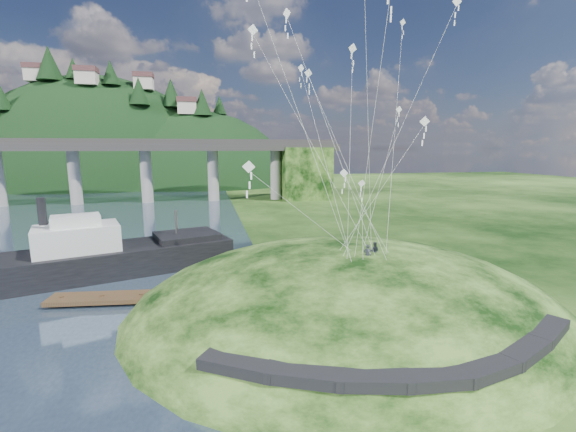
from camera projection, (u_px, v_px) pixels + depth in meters
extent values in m
plane|color=black|center=(251.00, 327.00, 27.77)|extent=(320.00, 320.00, 0.00)
ellipsoid|color=black|center=(346.00, 324.00, 31.60)|extent=(36.00, 32.00, 13.00)
cube|color=black|center=(240.00, 364.00, 19.40)|extent=(4.32, 3.62, 0.71)
cube|color=black|center=(305.00, 374.00, 18.42)|extent=(4.10, 2.97, 0.61)
cube|color=black|center=(372.00, 378.00, 18.08)|extent=(3.85, 2.37, 0.62)
cube|color=black|center=(435.00, 377.00, 18.27)|extent=(3.62, 1.83, 0.66)
cube|color=black|center=(487.00, 367.00, 19.08)|extent=(3.82, 2.27, 0.68)
cube|color=black|center=(523.00, 349.00, 20.60)|extent=(4.11, 2.97, 0.71)
cube|color=black|center=(546.00, 330.00, 22.70)|extent=(4.26, 3.43, 0.66)
cylinder|color=gray|center=(75.00, 176.00, 87.46)|extent=(2.60, 2.60, 13.00)
cylinder|color=gray|center=(146.00, 175.00, 90.66)|extent=(2.60, 2.60, 13.00)
cylinder|color=gray|center=(213.00, 174.00, 93.85)|extent=(2.60, 2.60, 13.00)
cylinder|color=gray|center=(276.00, 174.00, 97.05)|extent=(2.60, 2.60, 13.00)
cube|color=black|center=(304.00, 173.00, 98.59)|extent=(12.00, 11.00, 13.00)
ellipsoid|color=black|center=(104.00, 200.00, 141.91)|extent=(96.00, 68.00, 88.00)
ellipsoid|color=black|center=(201.00, 211.00, 142.11)|extent=(76.00, 56.00, 72.00)
cone|color=black|center=(2.00, 98.00, 112.80)|extent=(5.29, 5.29, 6.96)
cone|color=black|center=(49.00, 63.00, 121.10)|extent=(8.01, 8.01, 10.54)
cone|color=black|center=(73.00, 68.00, 122.23)|extent=(4.97, 4.97, 6.54)
cone|color=black|center=(110.00, 73.00, 122.86)|extent=(5.83, 5.83, 7.67)
cone|color=black|center=(139.00, 91.00, 120.98)|extent=(6.47, 6.47, 8.51)
cone|color=black|center=(171.00, 93.00, 129.42)|extent=(7.13, 7.13, 9.38)
cone|color=black|center=(202.00, 102.00, 127.31)|extent=(6.56, 6.56, 8.63)
cone|color=black|center=(219.00, 105.00, 133.95)|extent=(4.88, 4.88, 6.42)
cube|color=beige|center=(36.00, 75.00, 123.85)|extent=(6.00, 5.00, 4.00)
cube|color=#543030|center=(35.00, 67.00, 123.38)|extent=(6.40, 5.40, 1.60)
cube|color=beige|center=(87.00, 79.00, 119.94)|extent=(6.00, 5.00, 4.00)
cube|color=#543030|center=(86.00, 69.00, 119.48)|extent=(6.40, 5.40, 1.60)
cube|color=beige|center=(144.00, 84.00, 129.04)|extent=(6.00, 5.00, 4.00)
cube|color=#543030|center=(143.00, 75.00, 128.57)|extent=(6.40, 5.40, 1.60)
cube|color=beige|center=(187.00, 108.00, 127.58)|extent=(6.00, 5.00, 4.00)
cube|color=#543030|center=(187.00, 100.00, 127.11)|extent=(6.40, 5.40, 1.60)
cube|color=black|center=(115.00, 260.00, 39.72)|extent=(24.40, 13.31, 2.78)
cube|color=silver|center=(78.00, 240.00, 37.72)|extent=(8.58, 6.77, 3.00)
cube|color=silver|center=(76.00, 222.00, 37.40)|extent=(5.06, 4.37, 1.29)
cube|color=black|center=(187.00, 236.00, 43.10)|extent=(7.75, 7.06, 0.64)
cylinder|color=black|center=(42.00, 211.00, 35.87)|extent=(0.75, 0.75, 2.57)
cylinder|color=#2D2B2B|center=(176.00, 224.00, 42.33)|extent=(0.26, 0.26, 3.21)
cube|color=#3A2817|center=(141.00, 296.00, 32.32)|extent=(14.98, 3.99, 0.37)
cylinder|color=#3A2817|center=(62.00, 302.00, 31.76)|extent=(0.32, 0.32, 1.06)
cylinder|color=#3A2817|center=(102.00, 301.00, 32.06)|extent=(0.32, 0.32, 1.06)
cylinder|color=#3A2817|center=(141.00, 299.00, 32.37)|extent=(0.32, 0.32, 1.06)
cylinder|color=#3A2817|center=(180.00, 298.00, 32.67)|extent=(0.32, 0.32, 1.06)
cylinder|color=#3A2817|center=(218.00, 297.00, 32.97)|extent=(0.32, 0.32, 1.06)
imported|color=#272C35|center=(368.00, 244.00, 28.44)|extent=(0.70, 0.62, 1.61)
imported|color=#272C35|center=(375.00, 242.00, 29.47)|extent=(0.90, 0.83, 1.48)
cube|color=white|center=(301.00, 68.00, 34.25)|extent=(0.64, 0.32, 0.68)
cube|color=white|center=(301.00, 74.00, 34.33)|extent=(0.08, 0.06, 0.40)
cube|color=white|center=(301.00, 80.00, 34.42)|extent=(0.08, 0.06, 0.40)
cube|color=white|center=(301.00, 85.00, 34.50)|extent=(0.08, 0.06, 0.40)
cube|color=white|center=(403.00, 22.00, 38.40)|extent=(0.67, 0.23, 0.65)
cube|color=white|center=(403.00, 27.00, 38.48)|extent=(0.09, 0.05, 0.39)
cube|color=white|center=(402.00, 32.00, 38.56)|extent=(0.09, 0.05, 0.39)
cube|color=white|center=(402.00, 38.00, 38.65)|extent=(0.09, 0.05, 0.39)
cube|color=white|center=(399.00, 110.00, 36.88)|extent=(0.66, 0.19, 0.66)
cube|color=white|center=(399.00, 115.00, 36.96)|extent=(0.09, 0.05, 0.39)
cube|color=white|center=(399.00, 120.00, 37.04)|extent=(0.09, 0.05, 0.39)
cube|color=white|center=(398.00, 125.00, 37.12)|extent=(0.09, 0.05, 0.39)
cube|color=white|center=(249.00, 167.00, 22.60)|extent=(0.76, 0.24, 0.74)
cube|color=white|center=(249.00, 176.00, 22.69)|extent=(0.10, 0.04, 0.44)
cube|color=white|center=(249.00, 185.00, 22.78)|extent=(0.10, 0.04, 0.44)
cube|color=white|center=(249.00, 194.00, 22.88)|extent=(0.10, 0.04, 0.44)
cube|color=white|center=(362.00, 183.00, 40.12)|extent=(0.82, 0.30, 0.80)
cube|color=white|center=(362.00, 189.00, 40.23)|extent=(0.11, 0.06, 0.48)
cube|color=white|center=(361.00, 195.00, 40.33)|extent=(0.11, 0.06, 0.48)
cube|color=white|center=(361.00, 200.00, 40.43)|extent=(0.11, 0.06, 0.48)
cube|color=white|center=(287.00, 13.00, 31.48)|extent=(0.54, 0.63, 0.78)
cube|color=white|center=(287.00, 21.00, 31.57)|extent=(0.10, 0.07, 0.46)
cube|color=white|center=(287.00, 28.00, 31.67)|extent=(0.10, 0.07, 0.46)
cube|color=white|center=(287.00, 35.00, 31.77)|extent=(0.10, 0.07, 0.46)
cube|color=white|center=(457.00, 1.00, 28.23)|extent=(0.67, 0.22, 0.68)
cube|color=white|center=(457.00, 9.00, 28.31)|extent=(0.09, 0.02, 0.40)
cube|color=white|center=(456.00, 16.00, 28.40)|extent=(0.09, 0.02, 0.40)
cube|color=white|center=(456.00, 23.00, 28.48)|extent=(0.09, 0.02, 0.40)
cube|color=white|center=(253.00, 30.00, 29.73)|extent=(0.83, 0.23, 0.84)
cube|color=white|center=(253.00, 38.00, 29.83)|extent=(0.11, 0.06, 0.49)
cube|color=white|center=(253.00, 46.00, 29.93)|extent=(0.11, 0.06, 0.49)
cube|color=white|center=(253.00, 54.00, 30.04)|extent=(0.11, 0.06, 0.49)
cube|color=white|center=(425.00, 121.00, 33.86)|extent=(0.73, 0.57, 0.87)
cube|color=white|center=(424.00, 129.00, 33.97)|extent=(0.11, 0.07, 0.51)
cube|color=white|center=(424.00, 136.00, 34.08)|extent=(0.11, 0.07, 0.51)
cube|color=white|center=(423.00, 143.00, 34.19)|extent=(0.11, 0.07, 0.51)
cube|color=white|center=(308.00, 73.00, 31.84)|extent=(0.70, 0.25, 0.69)
cube|color=white|center=(308.00, 80.00, 31.92)|extent=(0.09, 0.06, 0.41)
cube|color=white|center=(308.00, 86.00, 32.01)|extent=(0.09, 0.06, 0.41)
cube|color=white|center=(308.00, 92.00, 32.10)|extent=(0.09, 0.06, 0.41)
cube|color=white|center=(390.00, 0.00, 21.06)|extent=(0.09, 0.04, 0.40)
cube|color=white|center=(390.00, 9.00, 21.14)|extent=(0.09, 0.04, 0.40)
cube|color=white|center=(389.00, 19.00, 21.23)|extent=(0.09, 0.04, 0.40)
cube|color=white|center=(344.00, 173.00, 29.72)|extent=(0.55, 0.43, 0.65)
cube|color=white|center=(344.00, 179.00, 29.81)|extent=(0.09, 0.05, 0.38)
cube|color=white|center=(344.00, 185.00, 29.89)|extent=(0.09, 0.05, 0.38)
cube|color=white|center=(343.00, 191.00, 29.97)|extent=(0.09, 0.05, 0.38)
cube|color=white|center=(353.00, 48.00, 35.00)|extent=(0.87, 0.29, 0.86)
cube|color=white|center=(352.00, 56.00, 35.11)|extent=(0.11, 0.08, 0.51)
cube|color=white|center=(352.00, 63.00, 35.22)|extent=(0.11, 0.08, 0.51)
cube|color=white|center=(352.00, 70.00, 35.33)|extent=(0.11, 0.08, 0.51)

